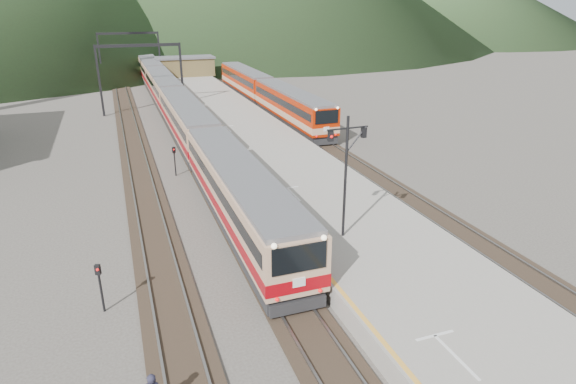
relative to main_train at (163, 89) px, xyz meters
name	(u,v)px	position (x,y,z in m)	size (l,w,h in m)	color
track_main	(189,142)	(0.00, -20.00, -1.90)	(2.60, 200.00, 0.23)	black
track_far	(134,147)	(-5.00, -20.00, -1.90)	(2.60, 200.00, 0.23)	black
track_second	(302,132)	(11.50, -20.00, -1.90)	(2.60, 200.00, 0.23)	black
platform	(252,138)	(5.60, -22.00, -1.47)	(8.00, 100.00, 1.00)	gray
gantry_near	(140,65)	(-2.85, -5.00, 3.62)	(9.55, 0.25, 8.00)	black
gantry_far	(129,48)	(-2.85, 20.00, 3.62)	(9.55, 0.25, 8.00)	black
station_shed	(185,66)	(5.60, 18.00, 0.60)	(9.40, 4.40, 3.10)	brown
main_train	(163,89)	(0.00, 0.00, 0.00)	(2.84, 97.64, 3.47)	tan
second_train	(265,94)	(11.50, -7.45, -0.09)	(2.70, 36.80, 3.29)	#A31E02
signal_mast	(346,165)	(4.20, -44.31, 2.92)	(2.20, 0.24, 6.33)	black
short_signal_b	(174,157)	(-2.43, -29.00, -0.50)	(0.27, 0.24, 2.27)	black
short_signal_c	(100,282)	(-7.67, -45.58, -0.50)	(0.26, 0.23, 2.27)	black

